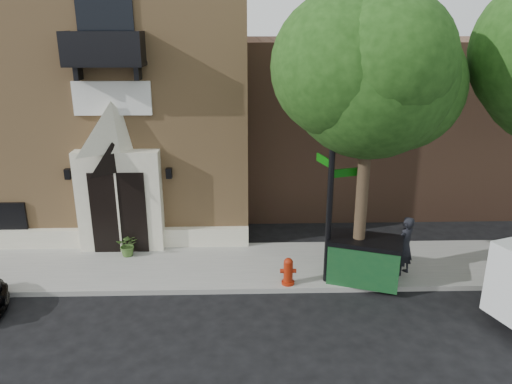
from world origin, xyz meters
TOP-DOWN VIEW (x-y plane):
  - ground at (0.00, 0.00)m, footprint 120.00×120.00m
  - sidewalk at (1.00, 1.50)m, footprint 42.00×3.00m
  - church at (-2.99, 7.95)m, footprint 12.20×11.01m
  - neighbour_building at (12.00, 9.00)m, footprint 18.00×8.00m
  - street_tree_left at (6.03, 0.35)m, footprint 4.97×4.38m
  - street_sign at (5.16, 0.45)m, footprint 1.12×0.93m
  - fire_hydrant at (4.06, 0.26)m, footprint 0.45×0.36m
  - dumpster at (6.19, 0.40)m, footprint 2.22×1.71m
  - planter at (-0.73, 2.18)m, footprint 0.69×0.61m
  - pedestrian_near at (7.40, 0.76)m, footprint 0.76×0.73m

SIDE VIEW (x-z plane):
  - ground at x=0.00m, z-range 0.00..0.00m
  - sidewalk at x=1.00m, z-range 0.00..0.15m
  - planter at x=-0.73m, z-range 0.15..0.87m
  - fire_hydrant at x=4.06m, z-range 0.14..0.93m
  - dumpster at x=6.19m, z-range 0.16..1.44m
  - pedestrian_near at x=7.40m, z-range 0.15..1.90m
  - street_sign at x=5.16m, z-range 0.17..6.21m
  - neighbour_building at x=12.00m, z-range 0.00..6.40m
  - church at x=-2.99m, z-range -0.02..9.28m
  - street_tree_left at x=6.03m, z-range 1.98..9.75m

